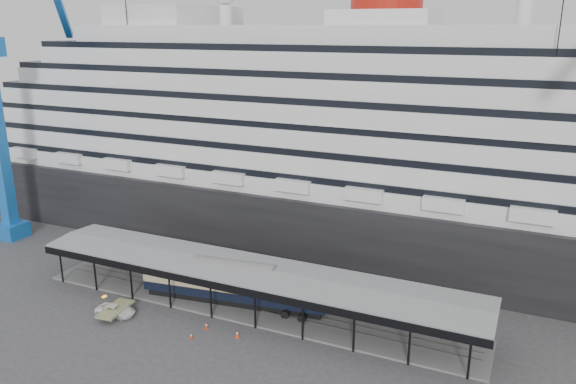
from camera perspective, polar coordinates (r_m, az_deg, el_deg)
name	(u,v)px	position (r m, az deg, el deg)	size (l,w,h in m)	color
ground	(229,326)	(65.87, -5.99, -13.42)	(200.00, 200.00, 0.00)	#3A3A3C
cruise_ship	(330,123)	(87.31, 4.32, 6.98)	(130.00, 30.00, 43.90)	black
platform_canopy	(250,289)	(68.58, -3.93, -9.84)	(56.00, 9.18, 5.30)	slate
crane_blue	(2,114)	(96.29, -27.03, 7.10)	(22.63, 19.19, 47.60)	blue
port_truck	(116,310)	(70.40, -17.12, -11.42)	(2.17, 4.71, 1.31)	white
pullman_carriage	(234,283)	(69.33, -5.48, -9.20)	(23.52, 5.98, 22.91)	black
traffic_cone_left	(191,336)	(63.96, -9.81, -14.22)	(0.41, 0.41, 0.69)	red
traffic_cone_mid	(206,326)	(65.54, -8.30, -13.28)	(0.42, 0.42, 0.80)	red
traffic_cone_right	(237,334)	(63.54, -5.17, -14.17)	(0.49, 0.49, 0.82)	#FA440D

